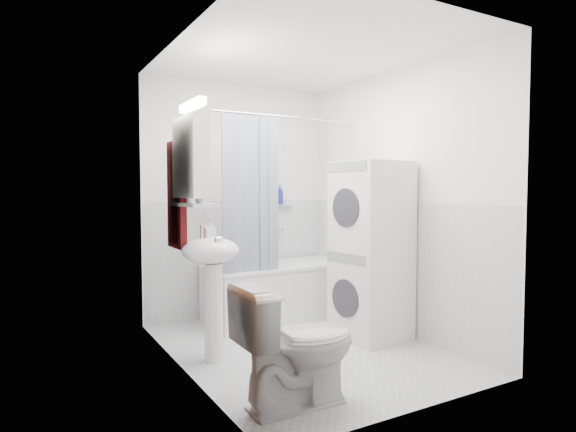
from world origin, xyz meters
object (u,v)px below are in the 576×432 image
bathtub (279,288)px  washer_dryer (371,250)px  sink (212,270)px  toilet (297,345)px

bathtub → washer_dryer: 1.15m
washer_dryer → sink: bearing=170.3°
bathtub → toilet: toilet is taller
toilet → bathtub: bearing=-24.5°
bathtub → sink: size_ratio=1.41×
bathtub → toilet: (-0.86, -1.81, 0.06)m
sink → bathtub: bearing=38.8°
sink → toilet: 1.05m
toilet → washer_dryer: bearing=-55.4°
sink → toilet: size_ratio=1.38×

